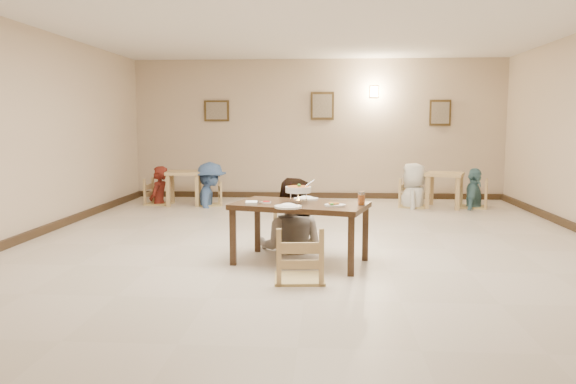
# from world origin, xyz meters

# --- Properties ---
(floor) EXTENTS (10.00, 10.00, 0.00)m
(floor) POSITION_xyz_m (0.00, 0.00, 0.00)
(floor) COLOR beige
(floor) RESTS_ON ground
(ceiling) EXTENTS (10.00, 10.00, 0.00)m
(ceiling) POSITION_xyz_m (0.00, 0.00, 3.00)
(ceiling) COLOR silver
(ceiling) RESTS_ON wall_back
(wall_back) EXTENTS (10.00, 0.00, 10.00)m
(wall_back) POSITION_xyz_m (0.00, 5.00, 1.50)
(wall_back) COLOR #C5AE92
(wall_back) RESTS_ON floor
(wall_front) EXTENTS (10.00, 0.00, 10.00)m
(wall_front) POSITION_xyz_m (0.00, -5.00, 1.50)
(wall_front) COLOR #C5AE92
(wall_front) RESTS_ON floor
(wall_left) EXTENTS (0.00, 10.00, 10.00)m
(wall_left) POSITION_xyz_m (-4.00, 0.00, 1.50)
(wall_left) COLOR #C5AE92
(wall_left) RESTS_ON floor
(baseboard_back) EXTENTS (8.00, 0.06, 0.12)m
(baseboard_back) POSITION_xyz_m (0.00, 4.97, 0.06)
(baseboard_back) COLOR #322315
(baseboard_back) RESTS_ON floor
(baseboard_left) EXTENTS (0.06, 10.00, 0.12)m
(baseboard_left) POSITION_xyz_m (-3.97, 0.00, 0.06)
(baseboard_left) COLOR #322315
(baseboard_left) RESTS_ON floor
(picture_a) EXTENTS (0.55, 0.04, 0.45)m
(picture_a) POSITION_xyz_m (-2.20, 4.96, 1.90)
(picture_a) COLOR #3D2C14
(picture_a) RESTS_ON wall_back
(picture_b) EXTENTS (0.50, 0.04, 0.60)m
(picture_b) POSITION_xyz_m (0.10, 4.96, 2.00)
(picture_b) COLOR #3D2C14
(picture_b) RESTS_ON wall_back
(picture_c) EXTENTS (0.45, 0.04, 0.55)m
(picture_c) POSITION_xyz_m (2.60, 4.96, 1.85)
(picture_c) COLOR #3D2C14
(picture_c) RESTS_ON wall_back
(wall_sconce) EXTENTS (0.16, 0.05, 0.22)m
(wall_sconce) POSITION_xyz_m (1.20, 4.96, 2.30)
(wall_sconce) COLOR #FFD88C
(wall_sconce) RESTS_ON wall_back
(main_table) EXTENTS (1.68, 1.23, 0.71)m
(main_table) POSITION_xyz_m (-0.10, -0.81, 0.63)
(main_table) COLOR #3D2817
(main_table) RESTS_ON floor
(chair_far) EXTENTS (0.44, 0.44, 0.95)m
(chair_far) POSITION_xyz_m (-0.23, -0.06, 0.47)
(chair_far) COLOR tan
(chair_far) RESTS_ON floor
(chair_near) EXTENTS (0.51, 0.51, 1.10)m
(chair_near) POSITION_xyz_m (-0.07, -1.55, 0.55)
(chair_near) COLOR tan
(chair_near) RESTS_ON floor
(main_diner) EXTENTS (1.00, 0.83, 1.87)m
(main_diner) POSITION_xyz_m (-0.25, -0.11, 0.93)
(main_diner) COLOR gray
(main_diner) RESTS_ON floor
(curry_warmer) EXTENTS (0.33, 0.30, 0.27)m
(curry_warmer) POSITION_xyz_m (-0.12, -0.81, 0.86)
(curry_warmer) COLOR silver
(curry_warmer) RESTS_ON main_table
(rice_plate_far) EXTENTS (0.30, 0.30, 0.07)m
(rice_plate_far) POSITION_xyz_m (-0.05, -0.53, 0.72)
(rice_plate_far) COLOR white
(rice_plate_far) RESTS_ON main_table
(rice_plate_near) EXTENTS (0.30, 0.30, 0.07)m
(rice_plate_near) POSITION_xyz_m (-0.22, -1.19, 0.72)
(rice_plate_near) COLOR white
(rice_plate_near) RESTS_ON main_table
(fried_plate) EXTENTS (0.24, 0.24, 0.05)m
(fried_plate) POSITION_xyz_m (0.30, -1.03, 0.72)
(fried_plate) COLOR white
(fried_plate) RESTS_ON main_table
(chili_dish) EXTENTS (0.11, 0.11, 0.02)m
(chili_dish) POSITION_xyz_m (-0.49, -0.84, 0.72)
(chili_dish) COLOR white
(chili_dish) RESTS_ON main_table
(napkin_cutlery) EXTENTS (0.17, 0.27, 0.03)m
(napkin_cutlery) POSITION_xyz_m (-0.65, -0.94, 0.72)
(napkin_cutlery) COLOR white
(napkin_cutlery) RESTS_ON main_table
(drink_glass) EXTENTS (0.08, 0.08, 0.16)m
(drink_glass) POSITION_xyz_m (0.60, -0.94, 0.78)
(drink_glass) COLOR white
(drink_glass) RESTS_ON main_table
(bg_table_left) EXTENTS (0.77, 0.77, 0.68)m
(bg_table_left) POSITION_xyz_m (-2.64, 3.75, 0.55)
(bg_table_left) COLOR tan
(bg_table_left) RESTS_ON floor
(bg_table_right) EXTENTS (0.87, 0.87, 0.68)m
(bg_table_right) POSITION_xyz_m (2.48, 3.74, 0.55)
(bg_table_right) COLOR tan
(bg_table_right) RESTS_ON floor
(bg_chair_ll) EXTENTS (0.47, 0.47, 1.00)m
(bg_chair_ll) POSITION_xyz_m (-3.17, 3.77, 0.50)
(bg_chair_ll) COLOR tan
(bg_chair_ll) RESTS_ON floor
(bg_chair_lr) EXTENTS (0.43, 0.43, 0.91)m
(bg_chair_lr) POSITION_xyz_m (-2.11, 3.71, 0.45)
(bg_chair_lr) COLOR tan
(bg_chair_lr) RESTS_ON floor
(bg_chair_rl) EXTENTS (0.50, 0.50, 1.06)m
(bg_chair_rl) POSITION_xyz_m (1.90, 3.75, 0.53)
(bg_chair_rl) COLOR tan
(bg_chair_rl) RESTS_ON floor
(bg_chair_rr) EXTENTS (0.49, 0.49, 1.04)m
(bg_chair_rr) POSITION_xyz_m (3.06, 3.78, 0.52)
(bg_chair_rr) COLOR tan
(bg_chair_rr) RESTS_ON floor
(bg_diner_a) EXTENTS (0.43, 0.60, 1.55)m
(bg_diner_a) POSITION_xyz_m (-3.17, 3.77, 0.77)
(bg_diner_a) COLOR #5C1B13
(bg_diner_a) RESTS_ON floor
(bg_diner_b) EXTENTS (0.83, 1.21, 1.73)m
(bg_diner_b) POSITION_xyz_m (-2.11, 3.71, 0.86)
(bg_diner_b) COLOR #406197
(bg_diner_b) RESTS_ON floor
(bg_diner_c) EXTENTS (0.69, 0.93, 1.73)m
(bg_diner_c) POSITION_xyz_m (1.90, 3.75, 0.86)
(bg_diner_c) COLOR silver
(bg_diner_c) RESTS_ON floor
(bg_diner_d) EXTENTS (0.69, 0.97, 1.54)m
(bg_diner_d) POSITION_xyz_m (3.06, 3.78, 0.77)
(bg_diner_d) COLOR teal
(bg_diner_d) RESTS_ON floor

